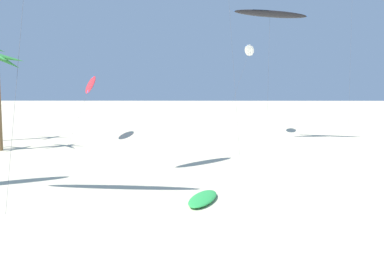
{
  "coord_description": "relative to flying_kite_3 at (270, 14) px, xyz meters",
  "views": [
    {
      "loc": [
        2.37,
        -1.54,
        6.22
      ],
      "look_at": [
        2.17,
        17.26,
        4.29
      ],
      "focal_mm": 41.67,
      "sensor_mm": 36.0,
      "label": 1
    }
  ],
  "objects": [
    {
      "name": "grounded_kite_0",
      "position": [
        -7.19,
        -23.85,
        -13.1
      ],
      "size": [
        2.14,
        3.86,
        0.28
      ],
      "color": "green",
      "rests_on": "ground"
    },
    {
      "name": "flying_kite_9",
      "position": [
        -19.46,
        3.42,
        -7.22
      ],
      "size": [
        2.2,
        13.67,
        7.34
      ],
      "color": "red",
      "rests_on": "ground"
    },
    {
      "name": "flying_kite_3",
      "position": [
        0.0,
        0.0,
        0.0
      ],
      "size": [
        7.51,
        3.63,
        14.05
      ],
      "color": "black",
      "rests_on": "ground"
    },
    {
      "name": "flying_kite_6",
      "position": [
        -1.19,
        7.33,
        -3.2
      ],
      "size": [
        4.75,
        5.86,
        10.92
      ],
      "color": "white",
      "rests_on": "ground"
    }
  ]
}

